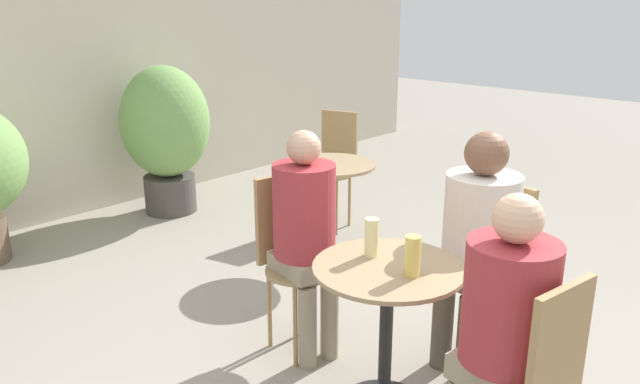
{
  "coord_description": "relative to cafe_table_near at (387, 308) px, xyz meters",
  "views": [
    {
      "loc": [
        -2.09,
        -1.43,
        1.84
      ],
      "look_at": [
        -0.08,
        0.42,
        0.97
      ],
      "focal_mm": 35.0,
      "sensor_mm": 36.0,
      "label": 1
    }
  ],
  "objects": [
    {
      "name": "storefront_wall",
      "position": [
        0.08,
        3.63,
        0.98
      ],
      "size": [
        10.0,
        0.06,
        3.0
      ],
      "color": "beige",
      "rests_on": "ground_plane"
    },
    {
      "name": "cafe_table_near",
      "position": [
        0.0,
        0.0,
        0.0
      ],
      "size": [
        0.66,
        0.66,
        0.72
      ],
      "color": "black",
      "rests_on": "ground_plane"
    },
    {
      "name": "cafe_table_far",
      "position": [
        1.12,
        1.32,
        -0.02
      ],
      "size": [
        0.62,
        0.62,
        0.72
      ],
      "color": "black",
      "rests_on": "ground_plane"
    },
    {
      "name": "bistro_chair_0",
      "position": [
        -0.13,
        -0.73,
        0.05
      ],
      "size": [
        0.37,
        0.39,
        0.95
      ],
      "rotation": [
        0.0,
        0.0,
        -3.32
      ],
      "color": "#997F56",
      "rests_on": "ground_plane"
    },
    {
      "name": "bistro_chair_1",
      "position": [
        0.73,
        -0.13,
        0.05
      ],
      "size": [
        0.39,
        0.37,
        0.95
      ],
      "rotation": [
        0.0,
        0.0,
        -1.74
      ],
      "color": "#997F56",
      "rests_on": "ground_plane"
    },
    {
      "name": "bistro_chair_2",
      "position": [
        0.13,
        0.73,
        0.05
      ],
      "size": [
        0.37,
        0.39,
        0.95
      ],
      "rotation": [
        0.0,
        0.0,
        -0.17
      ],
      "color": "#997F56",
      "rests_on": "ground_plane"
    },
    {
      "name": "bistro_chair_3",
      "position": [
        1.69,
        1.78,
        0.05
      ],
      "size": [
        0.4,
        0.38,
        0.95
      ],
      "rotation": [
        0.0,
        0.0,
        4.96
      ],
      "color": "#997F56",
      "rests_on": "ground_plane"
    },
    {
      "name": "seated_person_0",
      "position": [
        -0.1,
        -0.59,
        0.2
      ],
      "size": [
        0.33,
        0.36,
        1.21
      ],
      "rotation": [
        0.0,
        0.0,
        2.97
      ],
      "color": "gray",
      "rests_on": "ground_plane"
    },
    {
      "name": "seated_person_1",
      "position": [
        0.59,
        -0.1,
        0.21
      ],
      "size": [
        0.4,
        0.36,
        1.23
      ],
      "rotation": [
        0.0,
        0.0,
        4.54
      ],
      "color": "brown",
      "rests_on": "ground_plane"
    },
    {
      "name": "seated_person_2",
      "position": [
        0.1,
        0.59,
        0.21
      ],
      "size": [
        0.32,
        0.35,
        1.22
      ],
      "rotation": [
        0.0,
        0.0,
        -0.17
      ],
      "color": "gray",
      "rests_on": "ground_plane"
    },
    {
      "name": "beer_glass_0",
      "position": [
        -0.01,
        -0.13,
        0.29
      ],
      "size": [
        0.07,
        0.07,
        0.18
      ],
      "color": "#DBC65B",
      "rests_on": "cafe_table_near"
    },
    {
      "name": "beer_glass_1",
      "position": [
        0.04,
        0.12,
        0.29
      ],
      "size": [
        0.06,
        0.06,
        0.18
      ],
      "color": "beige",
      "rests_on": "cafe_table_near"
    },
    {
      "name": "potted_plant_1",
      "position": [
        0.96,
        3.08,
        0.22
      ],
      "size": [
        0.76,
        0.76,
        1.28
      ],
      "color": "#47423D",
      "rests_on": "ground_plane"
    }
  ]
}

